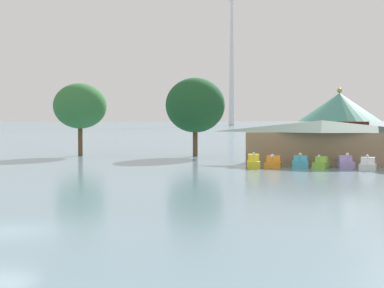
{
  "coord_description": "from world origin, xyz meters",
  "views": [
    {
      "loc": [
        15.0,
        -23.88,
        5.33
      ],
      "look_at": [
        3.54,
        21.43,
        3.24
      ],
      "focal_mm": 53.78,
      "sensor_mm": 36.0,
      "label": 1
    }
  ],
  "objects_px": {
    "pedal_boat_lavender": "(346,163)",
    "shoreline_tree_tall_left": "(80,106)",
    "green_roof_pavilion": "(339,119)",
    "distant_broadcast_tower": "(232,15)",
    "pedal_boat_cyan": "(300,163)",
    "pedal_boat_orange": "(273,163)",
    "boathouse": "(322,141)",
    "shoreline_tree_mid": "(195,105)",
    "pedal_boat_lime": "(321,163)",
    "pedal_boat_white": "(368,165)",
    "pedal_boat_yellow": "(254,162)"
  },
  "relations": [
    {
      "from": "pedal_boat_orange",
      "to": "pedal_boat_white",
      "type": "relative_size",
      "value": 1.14
    },
    {
      "from": "shoreline_tree_mid",
      "to": "distant_broadcast_tower",
      "type": "bearing_deg",
      "value": 99.39
    },
    {
      "from": "pedal_boat_orange",
      "to": "shoreline_tree_tall_left",
      "type": "relative_size",
      "value": 0.26
    },
    {
      "from": "distant_broadcast_tower",
      "to": "shoreline_tree_mid",
      "type": "bearing_deg",
      "value": -80.61
    },
    {
      "from": "pedal_boat_lavender",
      "to": "shoreline_tree_tall_left",
      "type": "relative_size",
      "value": 0.25
    },
    {
      "from": "shoreline_tree_tall_left",
      "to": "distant_broadcast_tower",
      "type": "bearing_deg",
      "value": 96.58
    },
    {
      "from": "pedal_boat_lavender",
      "to": "shoreline_tree_tall_left",
      "type": "xyz_separation_m",
      "value": [
        -36.18,
        11.46,
        6.51
      ]
    },
    {
      "from": "distant_broadcast_tower",
      "to": "pedal_boat_cyan",
      "type": "bearing_deg",
      "value": -78.52
    },
    {
      "from": "boathouse",
      "to": "green_roof_pavilion",
      "type": "distance_m",
      "value": 15.59
    },
    {
      "from": "pedal_boat_lavender",
      "to": "green_roof_pavilion",
      "type": "relative_size",
      "value": 0.22
    },
    {
      "from": "pedal_boat_cyan",
      "to": "green_roof_pavilion",
      "type": "distance_m",
      "value": 21.29
    },
    {
      "from": "shoreline_tree_tall_left",
      "to": "boathouse",
      "type": "bearing_deg",
      "value": -11.39
    },
    {
      "from": "pedal_boat_orange",
      "to": "pedal_boat_white",
      "type": "height_order",
      "value": "pedal_boat_white"
    },
    {
      "from": "shoreline_tree_tall_left",
      "to": "distant_broadcast_tower",
      "type": "relative_size",
      "value": 0.06
    },
    {
      "from": "boathouse",
      "to": "shoreline_tree_mid",
      "type": "relative_size",
      "value": 1.66
    },
    {
      "from": "green_roof_pavilion",
      "to": "shoreline_tree_tall_left",
      "type": "relative_size",
      "value": 1.12
    },
    {
      "from": "boathouse",
      "to": "shoreline_tree_mid",
      "type": "xyz_separation_m",
      "value": [
        -17.58,
        9.96,
        4.49
      ]
    },
    {
      "from": "pedal_boat_orange",
      "to": "shoreline_tree_mid",
      "type": "height_order",
      "value": "shoreline_tree_mid"
    },
    {
      "from": "pedal_boat_orange",
      "to": "pedal_boat_lavender",
      "type": "xyz_separation_m",
      "value": [
        7.55,
        1.37,
        0.04
      ]
    },
    {
      "from": "pedal_boat_yellow",
      "to": "pedal_boat_white",
      "type": "bearing_deg",
      "value": 82.06
    },
    {
      "from": "green_roof_pavilion",
      "to": "distant_broadcast_tower",
      "type": "distance_m",
      "value": 338.81
    },
    {
      "from": "pedal_boat_orange",
      "to": "pedal_boat_cyan",
      "type": "bearing_deg",
      "value": 108.99
    },
    {
      "from": "pedal_boat_white",
      "to": "pedal_boat_cyan",
      "type": "bearing_deg",
      "value": -94.29
    },
    {
      "from": "pedal_boat_orange",
      "to": "pedal_boat_white",
      "type": "bearing_deg",
      "value": 87.7
    },
    {
      "from": "pedal_boat_white",
      "to": "distant_broadcast_tower",
      "type": "bearing_deg",
      "value": -160.34
    },
    {
      "from": "distant_broadcast_tower",
      "to": "pedal_boat_lime",
      "type": "bearing_deg",
      "value": -78.17
    },
    {
      "from": "pedal_boat_lavender",
      "to": "pedal_boat_white",
      "type": "height_order",
      "value": "pedal_boat_lavender"
    },
    {
      "from": "pedal_boat_orange",
      "to": "pedal_boat_lavender",
      "type": "bearing_deg",
      "value": 100.62
    },
    {
      "from": "pedal_boat_lime",
      "to": "distant_broadcast_tower",
      "type": "xyz_separation_m",
      "value": [
        -71.84,
        342.85,
        78.3
      ]
    },
    {
      "from": "pedal_boat_orange",
      "to": "shoreline_tree_mid",
      "type": "xyz_separation_m",
      "value": [
        -12.65,
        16.03,
        6.64
      ]
    },
    {
      "from": "green_roof_pavilion",
      "to": "pedal_boat_cyan",
      "type": "bearing_deg",
      "value": -101.3
    },
    {
      "from": "shoreline_tree_tall_left",
      "to": "distant_broadcast_tower",
      "type": "height_order",
      "value": "distant_broadcast_tower"
    },
    {
      "from": "pedal_boat_orange",
      "to": "distant_broadcast_tower",
      "type": "relative_size",
      "value": 0.01
    },
    {
      "from": "boathouse",
      "to": "pedal_boat_white",
      "type": "bearing_deg",
      "value": -53.58
    },
    {
      "from": "pedal_boat_cyan",
      "to": "pedal_boat_lime",
      "type": "relative_size",
      "value": 0.93
    },
    {
      "from": "pedal_boat_cyan",
      "to": "distant_broadcast_tower",
      "type": "height_order",
      "value": "distant_broadcast_tower"
    },
    {
      "from": "pedal_boat_lime",
      "to": "pedal_boat_lavender",
      "type": "xyz_separation_m",
      "value": [
        2.52,
        0.5,
        0.05
      ]
    },
    {
      "from": "green_roof_pavilion",
      "to": "shoreline_tree_mid",
      "type": "height_order",
      "value": "shoreline_tree_mid"
    },
    {
      "from": "green_roof_pavilion",
      "to": "shoreline_tree_tall_left",
      "type": "distance_m",
      "value": 36.57
    },
    {
      "from": "pedal_boat_cyan",
      "to": "shoreline_tree_mid",
      "type": "xyz_separation_m",
      "value": [
        -15.47,
        15.07,
        6.63
      ]
    },
    {
      "from": "pedal_boat_yellow",
      "to": "pedal_boat_lavender",
      "type": "relative_size",
      "value": 1.22
    },
    {
      "from": "green_roof_pavilion",
      "to": "boathouse",
      "type": "bearing_deg",
      "value": -97.3
    },
    {
      "from": "pedal_boat_lime",
      "to": "pedal_boat_lavender",
      "type": "bearing_deg",
      "value": 114.14
    },
    {
      "from": "pedal_boat_lavender",
      "to": "pedal_boat_yellow",
      "type": "bearing_deg",
      "value": -88.01
    },
    {
      "from": "pedal_boat_lime",
      "to": "distant_broadcast_tower",
      "type": "bearing_deg",
      "value": -155.29
    },
    {
      "from": "pedal_boat_orange",
      "to": "boathouse",
      "type": "relative_size",
      "value": 0.15
    },
    {
      "from": "pedal_boat_orange",
      "to": "boathouse",
      "type": "distance_m",
      "value": 8.11
    },
    {
      "from": "pedal_boat_cyan",
      "to": "shoreline_tree_mid",
      "type": "distance_m",
      "value": 22.59
    },
    {
      "from": "pedal_boat_white",
      "to": "shoreline_tree_mid",
      "type": "bearing_deg",
      "value": -119.22
    },
    {
      "from": "pedal_boat_yellow",
      "to": "pedal_boat_white",
      "type": "relative_size",
      "value": 1.3
    }
  ]
}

